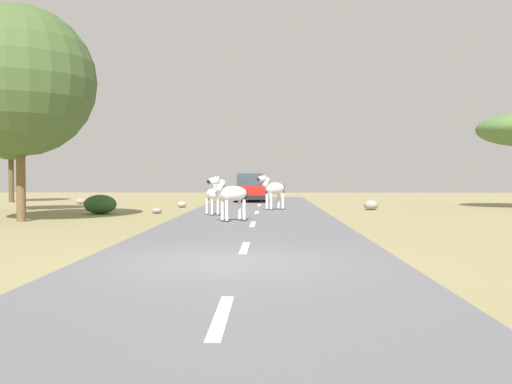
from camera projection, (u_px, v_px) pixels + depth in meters
ground_plane at (225, 264)px, 10.27m from camera, size 90.00×90.00×0.00m
road at (240, 263)px, 10.26m from camera, size 6.00×64.00×0.05m
lane_markings at (237, 271)px, 9.26m from camera, size 0.16×56.00×0.01m
zebra_0 at (213, 195)px, 22.43m from camera, size 0.83×1.37×1.38m
zebra_1 at (273, 189)px, 25.88m from camera, size 1.43×1.35×1.65m
zebra_4 at (231, 194)px, 19.37m from camera, size 1.46×1.20×1.59m
car_0 at (250, 188)px, 35.13m from camera, size 2.14×4.40×1.74m
tree_0 at (11, 133)px, 34.79m from camera, size 3.34×3.34×5.96m
tree_3 at (19, 136)px, 26.05m from camera, size 3.62×3.62×4.14m
tree_4 at (20, 81)px, 19.82m from camera, size 5.30×5.30×7.62m
bush_1 at (100, 204)px, 23.94m from camera, size 1.37×1.24×0.82m
rock_0 at (157, 211)px, 24.30m from camera, size 0.45×0.49×0.26m
rock_1 at (371, 205)px, 26.84m from camera, size 0.70×0.73×0.48m
rock_2 at (81, 201)px, 32.12m from camera, size 0.51×0.47×0.34m
rock_3 at (182, 204)px, 28.95m from camera, size 0.48×0.50×0.32m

